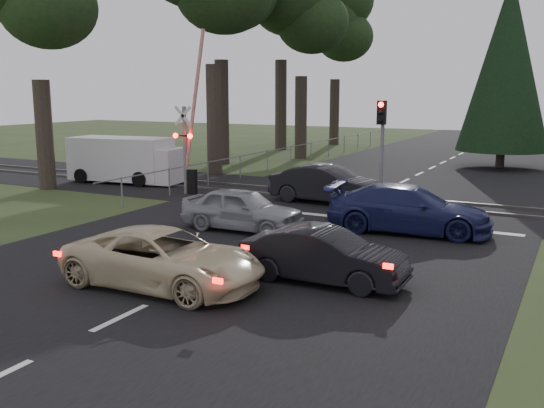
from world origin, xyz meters
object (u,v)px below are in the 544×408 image
Objects in this scene: traffic_signal_center at (381,135)px; dark_hatchback at (324,256)px; dark_car_far at (327,184)px; blue_sedan at (409,209)px; cream_coupe at (163,259)px; silver_car at (242,209)px; crossing_signal at (189,147)px; white_van at (129,160)px.

dark_hatchback is (1.72, -9.68, -2.16)m from traffic_signal_center.
blue_sedan is at bearing -127.00° from dark_car_far.
traffic_signal_center is at bearing -7.74° from cream_coupe.
blue_sedan is (4.85, 2.21, 0.06)m from silver_car.
cream_coupe is 1.04× the size of dark_car_far.
cream_coupe is at bearing -168.23° from silver_car.
crossing_signal reaches higher than cream_coupe.
crossing_signal reaches higher than dark_hatchback.
cream_coupe is 0.93× the size of blue_sedan.
traffic_signal_center is 4.68m from blue_sedan.
traffic_signal_center is 0.89× the size of dark_car_far.
crossing_signal is 4.93m from white_van.
traffic_signal_center is at bearing -9.69° from white_van.
dark_car_far is (-2.17, -0.08, -2.05)m from traffic_signal_center.
white_van is (-10.73, 0.62, 0.36)m from dark_car_far.
traffic_signal_center is 1.02× the size of silver_car.
cream_coupe is at bearing 150.46° from blue_sedan.
silver_car is (-4.46, 3.84, 0.04)m from dark_hatchback.
traffic_signal_center is 0.70× the size of white_van.
blue_sedan is at bearing -22.85° from white_van.
traffic_signal_center is 0.79× the size of blue_sedan.
silver_car is at bearing -39.44° from white_van.
silver_car is (-2.74, -5.84, -2.12)m from traffic_signal_center.
traffic_signal_center reaches higher than cream_coupe.
silver_car is 5.33m from blue_sedan.
dark_hatchback is at bearing -155.23° from dark_car_far.
dark_car_far reaches higher than silver_car.
dark_hatchback is 0.67× the size of white_van.
dark_car_far is 0.78× the size of white_van.
cream_coupe is at bearing -54.11° from white_van.
blue_sedan is (2.10, -3.63, -2.06)m from traffic_signal_center.
traffic_signal_center reaches higher than blue_sedan.
cream_coupe is (6.85, -10.79, -1.39)m from crossing_signal.
traffic_signal_center is at bearing -26.09° from silver_car.
cream_coupe is 8.79m from blue_sedan.
dark_hatchback is at bearing -58.29° from cream_coupe.
blue_sedan is at bearing -66.45° from silver_car.
crossing_signal is at bearing 100.23° from dark_car_far.
silver_car is 12.00m from white_van.
dark_car_far reaches higher than dark_hatchback.
silver_car reaches higher than dark_hatchback.
dark_car_far is (-4.28, 3.55, 0.01)m from blue_sedan.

